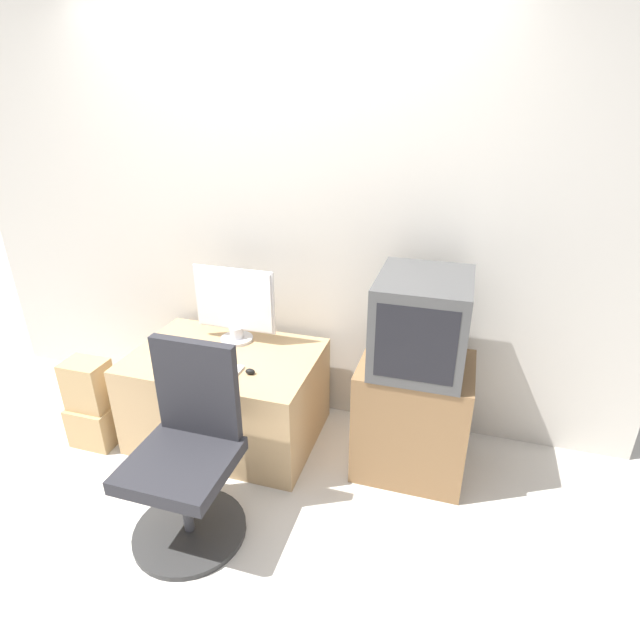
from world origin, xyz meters
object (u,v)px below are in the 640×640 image
Objects in this scene: crt_tv at (422,322)px; office_chair at (188,460)px; main_monitor at (235,305)px; keyboard at (216,367)px; mouse at (250,371)px; cardboard_box_lower at (97,423)px.

crt_tv reaches higher than office_chair.
crt_tv reaches higher than main_monitor.
keyboard is at bearing -169.72° from crt_tv.
office_chair is (-0.08, -0.56, -0.18)m from mouse.
mouse is 0.97m from crt_tv.
keyboard is at bearing 179.13° from mouse.
keyboard is (0.04, -0.36, -0.23)m from main_monitor.
office_chair is at bearing -141.78° from crt_tv.
keyboard is at bearing -83.80° from main_monitor.
office_chair is at bearing -79.80° from main_monitor.
main_monitor is 1.91× the size of cardboard_box_lower.
main_monitor is 1.71× the size of keyboard.
main_monitor is at bearing 96.20° from keyboard.
office_chair is at bearing -77.33° from keyboard.
crt_tv reaches higher than cardboard_box_lower.
office_chair reaches higher than keyboard.
main_monitor is 0.53× the size of office_chair.
crt_tv reaches higher than mouse.
cardboard_box_lower is (-1.89, -0.34, -0.79)m from crt_tv.
main_monitor is 0.43m from keyboard.
crt_tv is 2.08m from cardboard_box_lower.
office_chair reaches higher than mouse.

